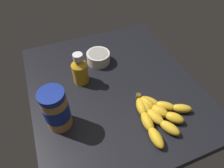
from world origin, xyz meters
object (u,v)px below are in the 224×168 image
object	(u,v)px
banana_bunch	(157,114)
small_bowl	(98,57)
honey_bottle	(80,70)
peanut_butter_jar	(56,110)

from	to	relation	value
banana_bunch	small_bowl	size ratio (longest dim) A/B	2.11
banana_bunch	honey_bottle	world-z (taller)	honey_bottle
small_bowl	honey_bottle	bearing A→B (deg)	129.72
banana_bunch	honey_bottle	size ratio (longest dim) A/B	1.58
honey_bottle	peanut_butter_jar	bearing A→B (deg)	144.35
small_bowl	peanut_butter_jar	bearing A→B (deg)	138.58
peanut_butter_jar	small_bowl	bearing A→B (deg)	-41.42
banana_bunch	small_bowl	distance (cm)	37.92
honey_bottle	small_bowl	distance (cm)	14.56
honey_bottle	small_bowl	xyz separation A→B (cm)	(9.00, -10.83, -3.71)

